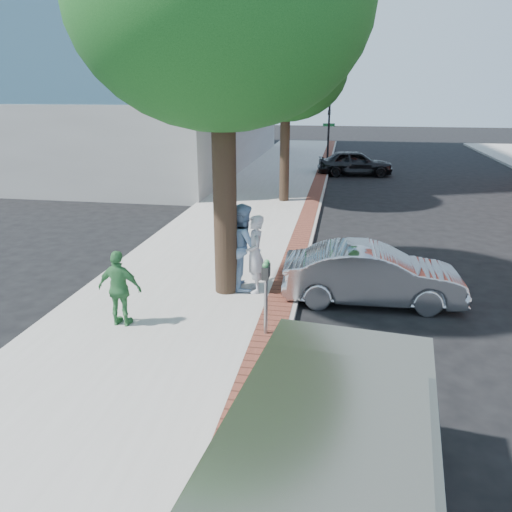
% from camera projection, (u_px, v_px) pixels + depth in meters
% --- Properties ---
extents(ground, '(120.00, 120.00, 0.00)m').
position_uv_depth(ground, '(234.00, 336.00, 9.80)').
color(ground, black).
rests_on(ground, ground).
extents(sidewalk, '(5.00, 60.00, 0.15)m').
position_uv_depth(sidewalk, '(242.00, 225.00, 17.50)').
color(sidewalk, '#9E9991').
rests_on(sidewalk, ground).
extents(brick_strip, '(0.60, 60.00, 0.01)m').
position_uv_depth(brick_strip, '(304.00, 226.00, 17.11)').
color(brick_strip, brown).
rests_on(brick_strip, sidewalk).
extents(curb, '(0.10, 60.00, 0.15)m').
position_uv_depth(curb, '(314.00, 228.00, 17.07)').
color(curb, gray).
rests_on(curb, ground).
extents(office_base, '(18.20, 22.20, 4.00)m').
position_uv_depth(office_base, '(109.00, 132.00, 31.85)').
color(office_base, gray).
rests_on(office_base, ground).
extents(signal_near, '(0.70, 0.15, 3.80)m').
position_uv_depth(signal_near, '(329.00, 131.00, 29.48)').
color(signal_near, black).
rests_on(signal_near, ground).
extents(tree_near, '(6.00, 6.00, 8.51)m').
position_uv_depth(tree_near, '(221.00, 4.00, 9.71)').
color(tree_near, black).
rests_on(tree_near, sidewalk).
extents(tree_far, '(4.80, 4.80, 7.14)m').
position_uv_depth(tree_far, '(286.00, 70.00, 19.40)').
color(tree_far, black).
rests_on(tree_far, sidewalk).
extents(parking_meter, '(0.12, 0.32, 1.47)m').
position_uv_depth(parking_meter, '(266.00, 282.00, 9.24)').
color(parking_meter, gray).
rests_on(parking_meter, sidewalk).
extents(person_gray, '(0.62, 0.76, 1.80)m').
position_uv_depth(person_gray, '(255.00, 254.00, 11.31)').
color(person_gray, '#B8B8BE').
rests_on(person_gray, sidewalk).
extents(person_officer, '(1.07, 1.19, 2.01)m').
position_uv_depth(person_officer, '(243.00, 246.00, 11.54)').
color(person_officer, '#7F9FC4').
rests_on(person_officer, sidewalk).
extents(person_green, '(0.92, 0.42, 1.53)m').
position_uv_depth(person_green, '(120.00, 289.00, 9.71)').
color(person_green, '#3B8246').
rests_on(person_green, sidewalk).
extents(sedan_silver, '(4.03, 1.55, 1.31)m').
position_uv_depth(sedan_silver, '(372.00, 275.00, 11.18)').
color(sedan_silver, '#ABACB2').
rests_on(sedan_silver, ground).
extents(bg_car, '(4.28, 2.11, 1.40)m').
position_uv_depth(bg_car, '(355.00, 163.00, 27.79)').
color(bg_car, black).
rests_on(bg_car, ground).
extents(van, '(2.47, 5.20, 1.86)m').
position_uv_depth(van, '(323.00, 502.00, 4.57)').
color(van, gray).
rests_on(van, ground).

